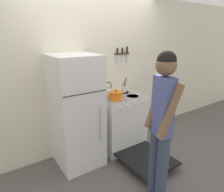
# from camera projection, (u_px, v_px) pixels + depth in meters

# --- Properties ---
(ground_plane) EXTENTS (14.00, 14.00, 0.00)m
(ground_plane) POSITION_uv_depth(u_px,v_px,m) (96.00, 142.00, 3.68)
(ground_plane) COLOR #5B5654
(wall_back) EXTENTS (10.00, 0.06, 2.55)m
(wall_back) POSITION_uv_depth(u_px,v_px,m) (93.00, 74.00, 3.32)
(wall_back) COLOR silver
(wall_back) RESTS_ON ground_plane
(refrigerator) EXTENTS (0.63, 0.69, 1.66)m
(refrigerator) POSITION_uv_depth(u_px,v_px,m) (76.00, 112.00, 2.91)
(refrigerator) COLOR white
(refrigerator) RESTS_ON ground_plane
(stove_range) EXTENTS (0.74, 1.39, 0.93)m
(stove_range) POSITION_uv_depth(u_px,v_px,m) (121.00, 122.00, 3.42)
(stove_range) COLOR white
(stove_range) RESTS_ON ground_plane
(dutch_oven_pot) EXTENTS (0.26, 0.22, 0.16)m
(dutch_oven_pot) POSITION_uv_depth(u_px,v_px,m) (116.00, 95.00, 3.10)
(dutch_oven_pot) COLOR orange
(dutch_oven_pot) RESTS_ON stove_range
(tea_kettle) EXTENTS (0.25, 0.20, 0.23)m
(tea_kettle) POSITION_uv_depth(u_px,v_px,m) (108.00, 92.00, 3.31)
(tea_kettle) COLOR silver
(tea_kettle) RESTS_ON stove_range
(utensil_jar) EXTENTS (0.10, 0.10, 0.27)m
(utensil_jar) POSITION_uv_depth(u_px,v_px,m) (124.00, 89.00, 3.50)
(utensil_jar) COLOR silver
(utensil_jar) RESTS_ON stove_range
(person) EXTENTS (0.35, 0.41, 1.77)m
(person) POSITION_uv_depth(u_px,v_px,m) (162.00, 123.00, 2.13)
(person) COLOR #38425B
(person) RESTS_ON ground_plane
(wall_knife_strip) EXTENTS (0.31, 0.03, 0.31)m
(wall_knife_strip) POSITION_uv_depth(u_px,v_px,m) (122.00, 53.00, 3.49)
(wall_knife_strip) COLOR brown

